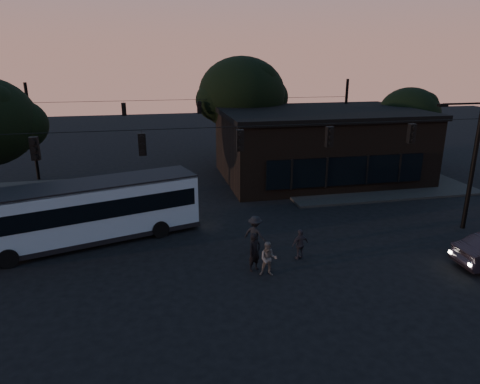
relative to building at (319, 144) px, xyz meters
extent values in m
plane|color=black|center=(-9.00, -15.97, -2.71)|extent=(120.00, 120.00, 0.00)
cube|color=black|center=(3.00, -1.97, -2.63)|extent=(14.00, 10.00, 0.15)
cube|color=black|center=(-23.00, -1.97, -2.63)|extent=(14.00, 10.00, 0.15)
cube|color=black|center=(0.00, 0.03, -0.21)|extent=(15.00, 10.00, 5.00)
cube|color=black|center=(0.00, 0.03, 2.49)|extent=(15.40, 10.40, 0.40)
cube|color=black|center=(0.00, -5.09, -0.91)|extent=(11.50, 0.18, 2.00)
cylinder|color=black|center=(-5.00, 6.03, -0.71)|extent=(0.44, 0.44, 4.00)
ellipsoid|color=black|center=(-5.00, 6.03, 3.49)|extent=(7.60, 7.60, 6.46)
cylinder|color=black|center=(9.00, 2.03, -1.21)|extent=(0.44, 0.44, 3.00)
ellipsoid|color=black|center=(9.00, 2.03, 1.94)|extent=(5.20, 5.20, 4.42)
cylinder|color=black|center=(4.00, -11.97, 1.04)|extent=(0.24, 0.24, 7.50)
cylinder|color=black|center=(-9.00, -11.97, 3.49)|extent=(26.00, 0.03, 0.03)
cube|color=black|center=(-18.00, -11.97, 2.84)|extent=(0.34, 0.30, 1.00)
cube|color=black|center=(-13.50, -11.97, 2.84)|extent=(0.34, 0.30, 1.00)
cube|color=black|center=(-9.00, -11.97, 2.84)|extent=(0.34, 0.30, 1.00)
cube|color=black|center=(-4.50, -11.97, 2.84)|extent=(0.34, 0.30, 1.00)
cube|color=black|center=(0.00, -11.97, 2.84)|extent=(0.34, 0.30, 1.00)
cylinder|color=black|center=(-22.00, 4.03, 1.04)|extent=(0.24, 0.24, 7.50)
cylinder|color=black|center=(4.00, 4.03, 1.04)|extent=(0.24, 0.24, 7.50)
cylinder|color=black|center=(-9.00, 4.03, 3.29)|extent=(26.00, 0.03, 0.03)
cube|color=black|center=(-15.00, 4.03, 2.64)|extent=(0.34, 0.30, 1.00)
cube|color=black|center=(-9.00, 4.03, 2.64)|extent=(0.34, 0.30, 1.00)
cube|color=black|center=(-3.00, 4.03, 2.64)|extent=(0.34, 0.30, 1.00)
cube|color=#8CA2B3|center=(-16.47, -9.48, -0.92)|extent=(11.47, 5.67, 2.65)
cube|color=black|center=(-16.47, -9.48, -0.67)|extent=(11.05, 5.58, 0.92)
cube|color=black|center=(-16.47, -9.48, 0.40)|extent=(11.47, 5.67, 0.15)
cube|color=black|center=(-16.47, -9.48, -2.35)|extent=(11.58, 5.75, 0.25)
cylinder|color=black|center=(-19.86, -11.83, -2.25)|extent=(0.95, 0.51, 0.92)
cylinder|color=black|center=(-20.60, -9.39, -2.25)|extent=(0.95, 0.51, 0.92)
cylinder|color=black|center=(-12.89, -9.73, -2.25)|extent=(0.95, 0.51, 0.92)
cylinder|color=black|center=(-13.62, -7.29, -2.25)|extent=(0.95, 0.51, 0.92)
imported|color=black|center=(-8.85, -14.42, -1.81)|extent=(0.78, 0.70, 1.80)
imported|color=#4A4543|center=(-8.37, -15.00, -1.91)|extent=(0.89, 0.76, 1.59)
imported|color=black|center=(-6.44, -13.76, -1.95)|extent=(0.96, 0.58, 1.52)
imported|color=black|center=(-8.36, -12.56, -1.76)|extent=(1.38, 1.36, 1.90)
camera|label=1|loc=(-13.17, -31.43, 6.57)|focal=32.00mm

